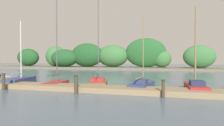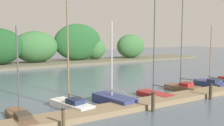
% 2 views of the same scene
% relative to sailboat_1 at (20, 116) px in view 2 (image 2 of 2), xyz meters
% --- Properties ---
extents(dock_pier, '(31.55, 1.80, 0.35)m').
position_rel_sailboat_1_xyz_m(dock_pier, '(10.01, -1.25, -0.09)').
color(dock_pier, '#847051').
rests_on(dock_pier, ground).
extents(far_shore, '(60.46, 8.00, 6.85)m').
position_rel_sailboat_1_xyz_m(far_shore, '(6.32, 26.37, 2.26)').
color(far_shore, '#66604C').
rests_on(far_shore, ground).
extents(sailboat_1, '(1.07, 3.99, 5.23)m').
position_rel_sailboat_1_xyz_m(sailboat_1, '(0.00, 0.00, 0.00)').
color(sailboat_1, brown).
rests_on(sailboat_1, ground).
extents(sailboat_2, '(1.86, 3.78, 6.85)m').
position_rel_sailboat_1_xyz_m(sailboat_2, '(3.23, 0.68, 0.13)').
color(sailboat_2, white).
rests_on(sailboat_2, ground).
extents(sailboat_3, '(1.87, 3.77, 5.67)m').
position_rel_sailboat_1_xyz_m(sailboat_3, '(6.23, 0.37, 0.09)').
color(sailboat_3, navy).
rests_on(sailboat_3, ground).
extents(sailboat_4, '(1.56, 3.26, 7.65)m').
position_rel_sailboat_1_xyz_m(sailboat_4, '(9.94, 0.28, 0.07)').
color(sailboat_4, maroon).
rests_on(sailboat_4, ground).
extents(sailboat_5, '(2.00, 3.23, 7.89)m').
position_rel_sailboat_1_xyz_m(sailboat_5, '(13.49, 0.76, 0.09)').
color(sailboat_5, brown).
rests_on(sailboat_5, ground).
extents(sailboat_6, '(1.83, 3.83, 5.65)m').
position_rel_sailboat_1_xyz_m(sailboat_6, '(17.12, 0.60, 0.05)').
color(sailboat_6, navy).
rests_on(sailboat_6, ground).
extents(mooring_piling_1, '(0.20, 0.20, 1.07)m').
position_rel_sailboat_1_xyz_m(mooring_piling_1, '(1.57, -2.45, 0.28)').
color(mooring_piling_1, '#4C3D28').
rests_on(mooring_piling_1, ground).
extents(mooring_piling_2, '(0.26, 0.26, 1.22)m').
position_rel_sailboat_1_xyz_m(mooring_piling_2, '(7.35, -2.58, 0.35)').
color(mooring_piling_2, '#3D3323').
rests_on(mooring_piling_2, ground).
extents(mooring_piling_3, '(0.28, 0.28, 1.18)m').
position_rel_sailboat_1_xyz_m(mooring_piling_3, '(13.05, -2.45, 0.34)').
color(mooring_piling_3, '#3D3323').
rests_on(mooring_piling_3, ground).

